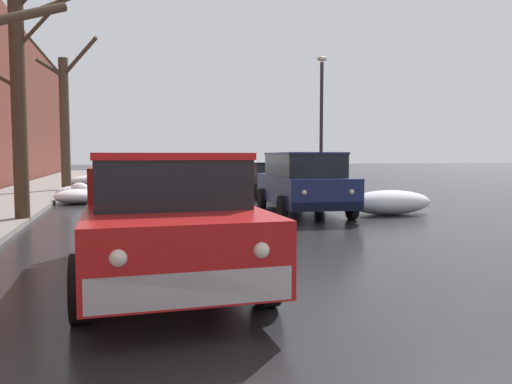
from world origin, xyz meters
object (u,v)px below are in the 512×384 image
at_px(pickup_truck_red_approaching_near_lane, 164,218).
at_px(sedan_black_parked_kerbside_mid, 266,179).
at_px(bare_tree_mid_block, 21,93).
at_px(sedan_red_parked_far_down_block, 225,173).
at_px(bare_tree_far_down_block, 65,119).
at_px(suv_darkblue_parked_kerbside_close, 303,181).
at_px(street_lamp_post, 321,119).

bearing_deg(pickup_truck_red_approaching_near_lane, sedan_black_parked_kerbside_mid, 67.97).
relative_size(bare_tree_mid_block, pickup_truck_red_approaching_near_lane, 1.28).
relative_size(sedan_black_parked_kerbside_mid, sedan_red_parked_far_down_block, 0.93).
bearing_deg(pickup_truck_red_approaching_near_lane, bare_tree_mid_block, 112.56).
relative_size(bare_tree_mid_block, bare_tree_far_down_block, 0.96).
bearing_deg(suv_darkblue_parked_kerbside_close, sedan_black_parked_kerbside_mid, 83.31).
distance_m(sedan_black_parked_kerbside_mid, sedan_red_parked_far_down_block, 7.83).
xyz_separation_m(suv_darkblue_parked_kerbside_close, sedan_black_parked_kerbside_mid, (0.75, 6.38, -0.24)).
height_order(bare_tree_far_down_block, pickup_truck_red_approaching_near_lane, bare_tree_far_down_block).
bearing_deg(bare_tree_mid_block, bare_tree_far_down_block, 90.20).
xyz_separation_m(suv_darkblue_parked_kerbside_close, sedan_red_parked_far_down_block, (0.62, 14.21, -0.24)).
xyz_separation_m(sedan_red_parked_far_down_block, street_lamp_post, (2.16, -8.94, 2.47)).
bearing_deg(bare_tree_mid_block, suv_darkblue_parked_kerbside_close, -0.55).
bearing_deg(sedan_black_parked_kerbside_mid, suv_darkblue_parked_kerbside_close, -96.69).
height_order(bare_tree_mid_block, pickup_truck_red_approaching_near_lane, bare_tree_mid_block).
distance_m(bare_tree_mid_block, bare_tree_far_down_block, 11.11).
bearing_deg(bare_tree_far_down_block, street_lamp_post, -29.64).
bearing_deg(sedan_red_parked_far_down_block, bare_tree_far_down_block, -159.85).
xyz_separation_m(bare_tree_far_down_block, suv_darkblue_parked_kerbside_close, (7.62, -11.19, -2.47)).
relative_size(bare_tree_far_down_block, street_lamp_post, 1.22).
distance_m(sedan_red_parked_far_down_block, street_lamp_post, 9.53).
xyz_separation_m(bare_tree_mid_block, pickup_truck_red_approaching_near_lane, (2.93, -7.05, -2.43)).
relative_size(bare_tree_mid_block, suv_darkblue_parked_kerbside_close, 1.38).
bearing_deg(pickup_truck_red_approaching_near_lane, sedan_red_parked_far_down_block, 76.02).
distance_m(sedan_black_parked_kerbside_mid, street_lamp_post, 3.39).
height_order(sedan_red_parked_far_down_block, street_lamp_post, street_lamp_post).
relative_size(bare_tree_mid_block, street_lamp_post, 1.18).
bearing_deg(bare_tree_far_down_block, pickup_truck_red_approaching_near_lane, -80.72).
bearing_deg(suv_darkblue_parked_kerbside_close, bare_tree_far_down_block, 124.27).
bearing_deg(street_lamp_post, sedan_black_parked_kerbside_mid, 151.18).
relative_size(suv_darkblue_parked_kerbside_close, sedan_black_parked_kerbside_mid, 1.21).
relative_size(bare_tree_far_down_block, pickup_truck_red_approaching_near_lane, 1.33).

